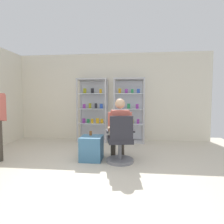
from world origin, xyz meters
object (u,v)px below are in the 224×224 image
at_px(display_cabinet_left, 93,110).
at_px(storage_crate, 92,148).
at_px(tea_glass, 91,133).
at_px(office_chair, 120,143).
at_px(seated_shopkeeper, 119,126).
at_px(display_cabinet_right, 129,110).

distance_m(display_cabinet_left, storage_crate, 1.93).
bearing_deg(tea_glass, office_chair, -18.27).
distance_m(seated_shopkeeper, storage_crate, 0.74).
relative_size(seated_shopkeeper, tea_glass, 13.68).
xyz_separation_m(seated_shopkeeper, tea_glass, (-0.62, 0.05, -0.16)).
bearing_deg(display_cabinet_left, office_chair, -63.48).
xyz_separation_m(display_cabinet_left, seated_shopkeeper, (0.91, -1.73, -0.25)).
bearing_deg(storage_crate, seated_shopkeeper, 3.28).
distance_m(office_chair, seated_shopkeeper, 0.36).
relative_size(display_cabinet_left, office_chair, 1.98).
bearing_deg(seated_shopkeeper, tea_glass, 174.98).
bearing_deg(seated_shopkeeper, office_chair, -79.06).
height_order(display_cabinet_right, office_chair, display_cabinet_right).
xyz_separation_m(display_cabinet_right, storage_crate, (-0.77, -1.76, -0.71)).
bearing_deg(office_chair, seated_shopkeeper, 100.94).
height_order(display_cabinet_left, seated_shopkeeper, display_cabinet_left).
distance_m(display_cabinet_right, seated_shopkeeper, 1.76).
bearing_deg(tea_glass, display_cabinet_right, 64.28).
height_order(seated_shopkeeper, tea_glass, seated_shopkeeper).
xyz_separation_m(display_cabinet_left, storage_crate, (0.33, -1.76, -0.71)).
bearing_deg(storage_crate, display_cabinet_right, 66.49).
height_order(display_cabinet_left, display_cabinet_right, same).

